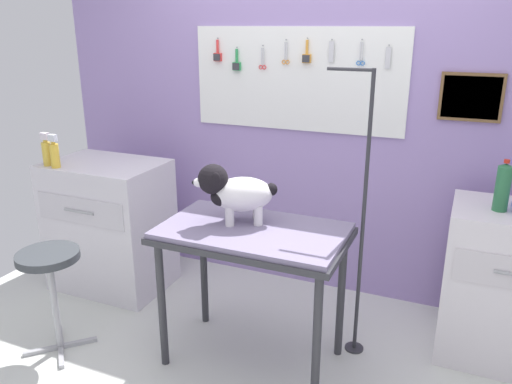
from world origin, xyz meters
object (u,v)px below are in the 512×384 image
object	(u,v)px
cabinet_right	(508,285)
stool	(50,271)
counter_left	(110,225)
soda_bottle	(503,187)
grooming_arm	(361,230)
shampoo_bottle	(47,152)
grooming_table	(253,243)
dog	(234,192)

from	to	relation	value
cabinet_right	stool	world-z (taller)	cabinet_right
counter_left	soda_bottle	distance (m)	2.58
grooming_arm	shampoo_bottle	world-z (taller)	grooming_arm
cabinet_right	stool	size ratio (longest dim) A/B	1.42
grooming_table	stool	world-z (taller)	grooming_table
counter_left	stool	distance (m)	0.82
grooming_arm	grooming_table	bearing A→B (deg)	-148.16
cabinet_right	soda_bottle	bearing A→B (deg)	-159.08
stool	soda_bottle	size ratio (longest dim) A/B	2.25
grooming_arm	soda_bottle	distance (m)	0.77
grooming_table	grooming_arm	distance (m)	0.61
stool	soda_bottle	world-z (taller)	soda_bottle
stool	grooming_arm	bearing A→B (deg)	23.21
grooming_table	shampoo_bottle	distance (m)	1.65
stool	shampoo_bottle	distance (m)	0.93
counter_left	stool	size ratio (longest dim) A/B	1.48
shampoo_bottle	grooming_arm	bearing A→B (deg)	2.87
dog	counter_left	distance (m)	1.35
shampoo_bottle	soda_bottle	world-z (taller)	soda_bottle
stool	shampoo_bottle	size ratio (longest dim) A/B	2.81
grooming_table	grooming_arm	bearing A→B (deg)	31.84
grooming_arm	cabinet_right	xyz separation A→B (m)	(0.79, 0.28, -0.32)
grooming_table	dog	world-z (taller)	dog
grooming_table	shampoo_bottle	xyz separation A→B (m)	(-1.61, 0.21, 0.30)
grooming_arm	shampoo_bottle	xyz separation A→B (m)	(-2.13, -0.11, 0.27)
soda_bottle	grooming_table	bearing A→B (deg)	-154.82
counter_left	grooming_table	bearing A→B (deg)	-17.73
soda_bottle	counter_left	bearing A→B (deg)	-176.71
counter_left	soda_bottle	bearing A→B (deg)	3.29
cabinet_right	counter_left	bearing A→B (deg)	-175.95
dog	counter_left	bearing A→B (deg)	162.28
dog	counter_left	size ratio (longest dim) A/B	0.47
counter_left	cabinet_right	bearing A→B (deg)	4.05
grooming_table	grooming_arm	xyz separation A→B (m)	(0.51, 0.32, 0.04)
cabinet_right	stool	distance (m)	2.59
counter_left	stool	xyz separation A→B (m)	(0.21, -0.79, 0.05)
shampoo_bottle	soda_bottle	distance (m)	2.83
dog	grooming_table	bearing A→B (deg)	-17.80
grooming_table	grooming_arm	world-z (taller)	grooming_arm
dog	shampoo_bottle	bearing A→B (deg)	173.38
cabinet_right	grooming_table	bearing A→B (deg)	-155.16
stool	counter_left	bearing A→B (deg)	105.04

